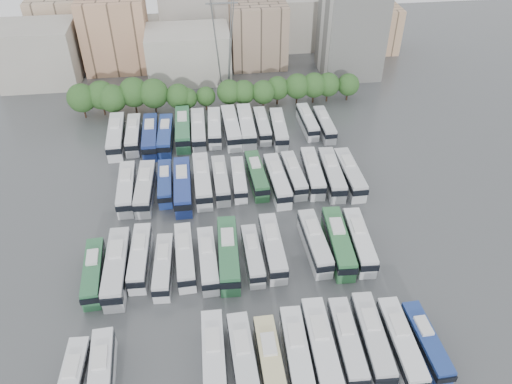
{
  "coord_description": "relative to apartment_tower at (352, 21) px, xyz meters",
  "views": [
    {
      "loc": [
        -4.43,
        -58.83,
        54.84
      ],
      "look_at": [
        3.93,
        6.94,
        3.0
      ],
      "focal_mm": 35.0,
      "sensor_mm": 36.0,
      "label": 1
    }
  ],
  "objects": [
    {
      "name": "bus_r0_s7",
      "position": [
        -32.37,
        -82.9,
        -11.14
      ],
      "size": [
        2.76,
        12.08,
        3.78
      ],
      "rotation": [
        0.0,
        0.0,
        0.01
      ],
      "color": "beige",
      "rests_on": "ground"
    },
    {
      "name": "bus_r3_s0",
      "position": [
        -55.48,
        -28.16,
        -10.91
      ],
      "size": [
        3.39,
        13.68,
        4.26
      ],
      "rotation": [
        0.0,
        0.0,
        0.03
      ],
      "color": "silver",
      "rests_on": "ground"
    },
    {
      "name": "bus_r0_s5",
      "position": [
        -39.07,
        -81.63,
        -11.05
      ],
      "size": [
        2.98,
        12.7,
        3.97
      ],
      "rotation": [
        0.0,
        0.0,
        -0.02
      ],
      "color": "silver",
      "rests_on": "ground"
    },
    {
      "name": "bus_r3_s4",
      "position": [
        -42.15,
        -26.98,
        -10.91
      ],
      "size": [
        3.03,
        13.61,
        4.27
      ],
      "rotation": [
        0.0,
        0.0,
        -0.0
      ],
      "color": "#307045",
      "rests_on": "ground"
    },
    {
      "name": "bus_r2_s4",
      "position": [
        -42.42,
        -46.55,
        -10.93
      ],
      "size": [
        2.99,
        13.44,
        4.21
      ],
      "rotation": [
        0.0,
        0.0,
        0.0
      ],
      "color": "navy",
      "rests_on": "ground"
    },
    {
      "name": "bus_r2_s3",
      "position": [
        -45.51,
        -44.8,
        -11.29
      ],
      "size": [
        2.58,
        11.15,
        3.49
      ],
      "rotation": [
        0.0,
        0.0,
        0.01
      ],
      "color": "navy",
      "rests_on": "ground"
    },
    {
      "name": "bus_r3_s8",
      "position": [
        -29.12,
        -27.58,
        -10.92
      ],
      "size": [
        3.08,
        13.51,
        4.23
      ],
      "rotation": [
        0.0,
        0.0,
        -0.01
      ],
      "color": "silver",
      "rests_on": "ground"
    },
    {
      "name": "bus_r2_s6",
      "position": [
        -35.69,
        -45.23,
        -11.21
      ],
      "size": [
        2.73,
        11.67,
        3.65
      ],
      "rotation": [
        0.0,
        0.0,
        0.02
      ],
      "color": "silver",
      "rests_on": "ground"
    },
    {
      "name": "bus_r1_s11",
      "position": [
        -19.05,
        -63.77,
        -10.96
      ],
      "size": [
        3.55,
        13.38,
        4.16
      ],
      "rotation": [
        0.0,
        0.0,
        -0.05
      ],
      "color": "#30713F",
      "rests_on": "ground"
    },
    {
      "name": "bus_r3_s7",
      "position": [
        -32.28,
        -27.67,
        -10.93
      ],
      "size": [
        3.29,
        13.51,
        4.22
      ],
      "rotation": [
        0.0,
        0.0,
        0.03
      ],
      "color": "silver",
      "rests_on": "ground"
    },
    {
      "name": "electricity_pylon",
      "position": [
        -32.0,
        -8.0,
        5.66
      ],
      "size": [
        9.0,
        6.91,
        33.83
      ],
      "color": "slate",
      "rests_on": "ground"
    },
    {
      "name": "bus_r0_s10",
      "position": [
        -22.49,
        -81.2,
        -11.15
      ],
      "size": [
        3.06,
        12.13,
        3.78
      ],
      "rotation": [
        0.0,
        0.0,
        -0.04
      ],
      "color": "silver",
      "rests_on": "ground"
    },
    {
      "name": "bus_r2_s2",
      "position": [
        -48.89,
        -46.08,
        -11.05
      ],
      "size": [
        3.39,
        12.79,
        3.98
      ],
      "rotation": [
        0.0,
        0.0,
        -0.05
      ],
      "color": "silver",
      "rests_on": "ground"
    },
    {
      "name": "bus_r1_s10",
      "position": [
        -22.56,
        -63.16,
        -11.1
      ],
      "size": [
        3.13,
        12.42,
        3.87
      ],
      "rotation": [
        0.0,
        0.0,
        0.04
      ],
      "color": "silver",
      "rests_on": "ground"
    },
    {
      "name": "bus_r2_s1",
      "position": [
        -52.12,
        -45.77,
        -11.07
      ],
      "size": [
        2.95,
        12.56,
        3.93
      ],
      "rotation": [
        0.0,
        0.0,
        0.02
      ],
      "color": "silver",
      "rests_on": "ground"
    },
    {
      "name": "bus_r0_s8",
      "position": [
        -29.02,
        -82.18,
        -11.07
      ],
      "size": [
        3.15,
        12.59,
        3.92
      ],
      "rotation": [
        0.0,
        0.0,
        -0.03
      ],
      "color": "silver",
      "rests_on": "ground"
    },
    {
      "name": "bus_r0_s11",
      "position": [
        -19.23,
        -81.09,
        -11.07
      ],
      "size": [
        3.32,
        12.66,
        3.94
      ],
      "rotation": [
        0.0,
        0.0,
        -0.05
      ],
      "color": "silver",
      "rests_on": "ground"
    },
    {
      "name": "bus_r2_s13",
      "position": [
        -12.43,
        -46.57,
        -11.04
      ],
      "size": [
        3.02,
        12.8,
        4.0
      ],
      "rotation": [
        0.0,
        0.0,
        0.02
      ],
      "color": "silver",
      "rests_on": "ground"
    },
    {
      "name": "bus_r3_s9",
      "position": [
        -25.74,
        -27.21,
        -11.24
      ],
      "size": [
        2.51,
        11.42,
        3.58
      ],
      "rotation": [
        0.0,
        0.0,
        0.0
      ],
      "color": "silver",
      "rests_on": "ground"
    },
    {
      "name": "bus_r2_s8",
      "position": [
        -29.15,
        -44.66,
        -11.15
      ],
      "size": [
        3.23,
        12.12,
        3.77
      ],
      "rotation": [
        0.0,
        0.0,
        0.05
      ],
      "color": "#2A6337",
      "rests_on": "ground"
    },
    {
      "name": "bus_r1_s5",
      "position": [
        -38.94,
        -64.7,
        -11.22
      ],
      "size": [
        2.8,
        11.6,
        3.62
      ],
      "rotation": [
        0.0,
        0.0,
        0.02
      ],
      "color": "silver",
      "rests_on": "ground"
    },
    {
      "name": "tree_line",
      "position": [
        -37.33,
        -15.84,
        -8.57
      ],
      "size": [
        64.94,
        7.82,
        8.26
      ],
      "color": "black",
      "rests_on": "ground"
    },
    {
      "name": "ground",
      "position": [
        -34.0,
        -58.0,
        -13.0
      ],
      "size": [
        220.0,
        220.0,
        0.0
      ],
      "primitive_type": "plane",
      "color": "#424447",
      "rests_on": "ground"
    },
    {
      "name": "bus_r1_s7",
      "position": [
        -32.25,
        -64.45,
        -11.32
      ],
      "size": [
        2.57,
        10.93,
        3.42
      ],
      "rotation": [
        0.0,
        0.0,
        0.02
      ],
      "color": "silver",
      "rests_on": "ground"
    },
    {
      "name": "bus_r3_s2",
      "position": [
        -48.7,
        -29.03,
        -10.97
      ],
      "size": [
        2.99,
        13.21,
        4.14
      ],
      "rotation": [
        0.0,
        0.0,
        0.01
      ],
      "color": "navy",
      "rests_on": "ground"
    },
    {
      "name": "bus_r2_s9",
      "position": [
        -25.74,
        -46.81,
        -11.03
      ],
      "size": [
        3.4,
        12.88,
        4.0
      ],
      "rotation": [
        0.0,
        0.0,
        0.05
      ],
      "color": "silver",
      "rests_on": "ground"
    },
    {
      "name": "bus_r3_s10",
      "position": [
        -22.57,
        -29.22,
        -11.08
      ],
      "size": [
        3.33,
        12.58,
        3.91
      ],
      "rotation": [
        0.0,
        0.0,
        -0.05
      ],
      "color": "silver",
      "rests_on": "ground"
    },
    {
      "name": "bus_r1_s3",
      "position": [
        -45.42,
        -65.13,
        -11.27
      ],
      "size": [
        3.0,
        11.32,
        3.52
      ],
      "rotation": [
        0.0,
        0.0,
        -0.05
      ],
      "color": "silver",
      "rests_on": "ground"
    },
    {
      "name": "bus_r2_s7",
      "position": [
        -32.43,
        -45.22,
        -11.34
      ],
      "size": [
        2.6,
        10.82,
        3.38
      ],
      "rotation": [
        0.0,
        0.0,
        -0.02
      ],
      "color": "silver",
      "rests_on": "ground"
    },
    {
      "name": "bus_r0_s9",
      "position": [
        -25.9,
        -81.7,
        -10.96
      ],
      "size": [
        3.2,
        13.3,
        4.15
      ],
      "rotation": [
        0.0,
        0.0,
        -0.02
      ],
      "color": "white",
      "rests_on": "ground"
    },
    {
      "name": "bus_r1_s6",
      "position": [
        -35.87,
        -64.14,
        -10.93
      ],
      "size": [
        3.43,
        13.54,
        4.22
      ],
      "rotation": [
        0.0,
        0.0,
        -0.04
      ],
      "color": "#2C673F",
      "rests_on": "ground"
    },
    {
      "name": "bus_r3_s13",
      "position": [
        -12.75,
        -28.43,
        -11.25
      ],
      "size": [
        2.61,
        11.37,
        3.56
      ],
      "rotation": [
        0.0,
        0.0,
        0.01
      ],
      "color": "silver",
      "rests_on": "ground"
    },
    {
      "name": "bus_r1_s1",
      "position": [
        -52.02,
        -64.83,
        -10.9
      ],
      "size": [
        3.1,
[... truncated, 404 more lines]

